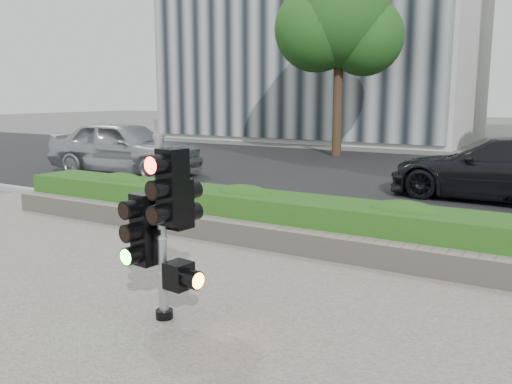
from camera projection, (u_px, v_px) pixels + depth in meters
ground at (216, 292)px, 6.44m from camera, size 120.00×120.00×0.00m
road at (425, 181)px, 14.89m from camera, size 60.00×13.00×0.02m
curb at (324, 232)px, 9.09m from camera, size 60.00×0.25×0.12m
stone_wall at (290, 240)px, 8.01m from camera, size 12.00×0.32×0.34m
hedge at (309, 221)px, 8.53m from camera, size 12.00×1.00×0.68m
tree_left at (340, 21)px, 20.14m from camera, size 4.61×4.03×7.34m
traffic_signal at (165, 219)px, 5.45m from camera, size 0.68×0.52×1.91m
car_silver at (124, 147)px, 15.91m from camera, size 4.85×2.33×1.60m
car_dark at (504, 169)px, 11.85m from camera, size 5.01×2.31×1.42m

